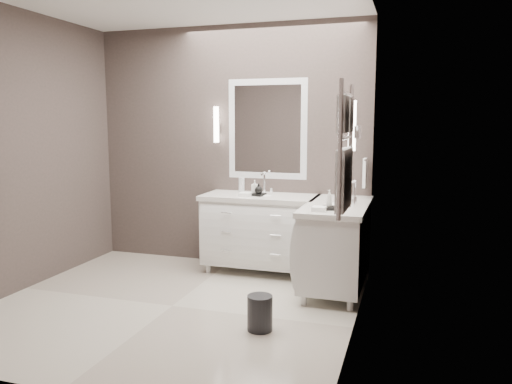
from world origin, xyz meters
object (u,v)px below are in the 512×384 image
(vanity_right, at_px, (336,241))
(vanity_back, at_px, (260,228))
(waste_bin, at_px, (260,313))
(towel_ladder, at_px, (345,157))

(vanity_right, bearing_deg, vanity_back, 159.62)
(vanity_back, distance_m, waste_bin, 1.59)
(vanity_back, bearing_deg, vanity_right, -20.38)
(towel_ladder, bearing_deg, waste_bin, 168.07)
(waste_bin, bearing_deg, vanity_back, 106.83)
(vanity_back, bearing_deg, towel_ladder, -55.90)
(vanity_right, height_order, towel_ladder, towel_ladder)
(vanity_back, height_order, towel_ladder, towel_ladder)
(vanity_right, relative_size, waste_bin, 4.41)
(vanity_back, relative_size, waste_bin, 4.41)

